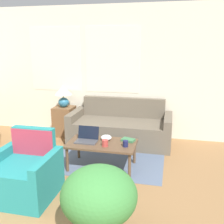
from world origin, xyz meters
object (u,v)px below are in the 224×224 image
(couch, at_px, (121,129))
(cup_navy, at_px, (105,143))
(snack_bowl, at_px, (106,138))
(laptop, at_px, (87,138))
(cup_yellow, at_px, (125,144))
(coffee_table, at_px, (102,145))
(armchair, at_px, (26,175))
(potted_plant, at_px, (99,198))
(table_lamp, at_px, (63,94))
(book_red, at_px, (128,140))

(couch, bearing_deg, cup_navy, -89.57)
(snack_bowl, bearing_deg, laptop, -156.05)
(laptop, height_order, cup_yellow, laptop)
(coffee_table, bearing_deg, couch, 86.35)
(laptop, bearing_deg, armchair, -118.03)
(armchair, bearing_deg, potted_plant, -28.07)
(potted_plant, bearing_deg, coffee_table, 104.00)
(snack_bowl, bearing_deg, table_lamp, 135.79)
(cup_yellow, relative_size, book_red, 0.41)
(coffee_table, distance_m, potted_plant, 1.59)
(couch, relative_size, cup_navy, 19.70)
(laptop, xyz_separation_m, book_red, (0.61, 0.15, -0.03))
(book_red, distance_m, potted_plant, 1.69)
(couch, relative_size, book_red, 8.59)
(snack_bowl, height_order, book_red, snack_bowl)
(armchair, xyz_separation_m, potted_plant, (1.12, -0.60, 0.20))
(coffee_table, height_order, snack_bowl, snack_bowl)
(coffee_table, height_order, laptop, laptop)
(armchair, height_order, laptop, armchair)
(armchair, relative_size, cup_yellow, 8.71)
(coffee_table, bearing_deg, laptop, 177.79)
(armchair, bearing_deg, cup_yellow, 37.57)
(laptop, xyz_separation_m, cup_navy, (0.32, -0.13, -0.00))
(couch, relative_size, laptop, 5.84)
(coffee_table, relative_size, cup_navy, 10.64)
(laptop, distance_m, snack_bowl, 0.30)
(cup_navy, relative_size, cup_yellow, 1.05)
(snack_bowl, bearing_deg, couch, 87.91)
(snack_bowl, distance_m, book_red, 0.34)
(table_lamp, bearing_deg, coffee_table, -48.16)
(coffee_table, distance_m, book_red, 0.41)
(laptop, distance_m, potted_plant, 1.66)
(book_red, bearing_deg, laptop, -166.53)
(table_lamp, distance_m, coffee_table, 1.79)
(couch, height_order, coffee_table, couch)
(armchair, distance_m, table_lamp, 2.34)
(snack_bowl, bearing_deg, armchair, -126.03)
(table_lamp, relative_size, coffee_table, 0.43)
(table_lamp, distance_m, laptop, 1.62)
(laptop, bearing_deg, table_lamp, 125.60)
(armchair, distance_m, cup_navy, 1.17)
(table_lamp, distance_m, book_red, 1.95)
(snack_bowl, bearing_deg, coffee_table, -105.51)
(laptop, xyz_separation_m, cup_yellow, (0.61, -0.09, -0.00))
(coffee_table, xyz_separation_m, laptop, (-0.24, 0.01, 0.09))
(cup_navy, bearing_deg, book_red, 43.58)
(laptop, distance_m, cup_yellow, 0.62)
(couch, bearing_deg, snack_bowl, -92.09)
(coffee_table, distance_m, laptop, 0.25)
(couch, bearing_deg, coffee_table, -93.65)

